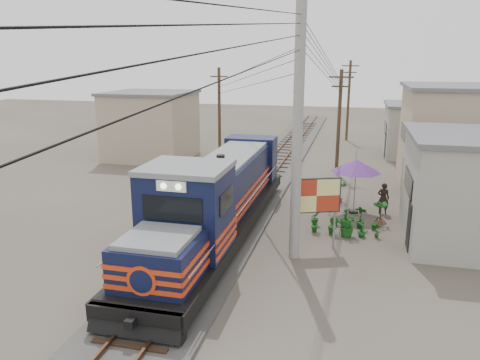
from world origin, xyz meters
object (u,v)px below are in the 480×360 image
(billboard, at_px, (316,198))
(market_umbrella, at_px, (356,166))
(vendor, at_px, (383,198))
(locomotive, at_px, (217,201))

(billboard, bearing_deg, market_umbrella, 53.60)
(billboard, xyz_separation_m, vendor, (2.96, 5.56, -1.45))
(billboard, xyz_separation_m, market_umbrella, (1.52, 5.31, 0.20))
(billboard, height_order, vendor, billboard)
(locomotive, height_order, billboard, locomotive)
(locomotive, distance_m, market_umbrella, 7.76)
(vendor, bearing_deg, billboard, 66.39)
(locomotive, height_order, market_umbrella, locomotive)
(vendor, bearing_deg, locomotive, 41.35)
(locomotive, xyz_separation_m, vendor, (7.19, 5.41, -0.94))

